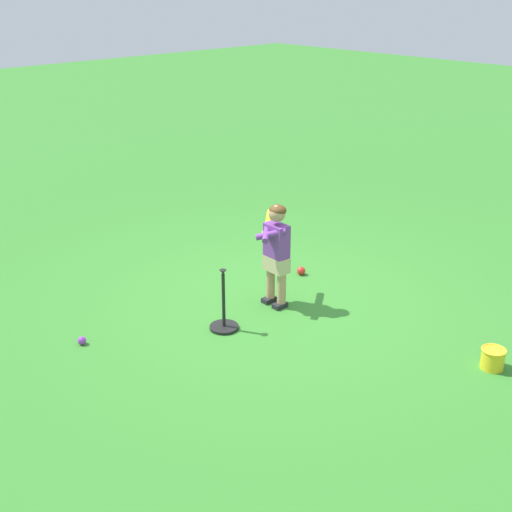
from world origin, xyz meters
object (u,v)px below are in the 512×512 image
Objects in this scene: toy_bucket at (493,358)px; batting_tee at (224,319)px; child_batter at (276,246)px; play_ball_far_right at (301,271)px; play_ball_far_left at (82,341)px; play_ball_behind_batter at (265,232)px.

batting_tee is at bearing 120.12° from toy_bucket.
child_batter is 2.29m from toy_bucket.
play_ball_far_right is 0.15× the size of batting_tee.
play_ball_far_right is at bearing 13.66° from batting_tee.
child_batter is at bearing -18.54° from play_ball_far_left.
play_ball_far_left is 0.13× the size of batting_tee.
play_ball_behind_batter is at bearing 77.73° from toy_bucket.
play_ball_behind_batter is at bearing 37.29° from batting_tee.
toy_bucket is at bearing -76.91° from child_batter.
toy_bucket is (1.23, -2.13, -0.01)m from batting_tee.
play_ball_far_right is at bearing 23.30° from child_batter.
batting_tee is (1.15, -0.67, 0.07)m from play_ball_far_left.
toy_bucket is (-0.23, -2.48, 0.05)m from play_ball_far_right.
play_ball_far_right is (0.73, 0.32, -0.60)m from child_batter.
play_ball_behind_batter is at bearing 49.18° from child_batter.
batting_tee reaches higher than toy_bucket.
play_ball_far_right is 0.44× the size of toy_bucket.
play_ball_behind_batter is 1.32m from play_ball_far_right.
play_ball_far_left reaches higher than play_ball_behind_batter.
play_ball_behind_batter is 0.34× the size of toy_bucket.
play_ball_behind_batter is 0.78× the size of play_ball_far_right.
child_batter reaches higher than play_ball_far_right.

